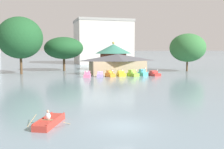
% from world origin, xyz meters
% --- Properties ---
extents(ground_plane, '(2000.00, 2000.00, 0.00)m').
position_xyz_m(ground_plane, '(0.00, 0.00, 0.00)').
color(ground_plane, gray).
extents(rowboat_with_rower, '(3.63, 4.04, 1.43)m').
position_xyz_m(rowboat_with_rower, '(-5.53, 1.92, 0.27)').
color(rowboat_with_rower, '#B7382D').
rests_on(rowboat_with_rower, ground).
extents(pedal_boat_pink, '(2.11, 3.15, 1.49)m').
position_xyz_m(pedal_boat_pink, '(3.82, 35.50, 0.52)').
color(pedal_boat_pink, pink).
rests_on(pedal_boat_pink, ground).
extents(pedal_boat_lavender, '(2.11, 3.04, 1.38)m').
position_xyz_m(pedal_boat_lavender, '(6.69, 35.46, 0.47)').
color(pedal_boat_lavender, '#B299D8').
rests_on(pedal_boat_lavender, ground).
extents(pedal_boat_orange, '(1.84, 2.73, 1.57)m').
position_xyz_m(pedal_boat_orange, '(8.85, 35.02, 0.55)').
color(pedal_boat_orange, orange).
rests_on(pedal_boat_orange, ground).
extents(pedal_boat_yellow, '(1.63, 2.56, 1.54)m').
position_xyz_m(pedal_boat_yellow, '(11.53, 35.39, 0.50)').
color(pedal_boat_yellow, yellow).
rests_on(pedal_boat_yellow, ground).
extents(pedal_boat_lime, '(2.20, 3.16, 1.60)m').
position_xyz_m(pedal_boat_lime, '(14.03, 34.56, 0.56)').
color(pedal_boat_lime, '#8CCC3F').
rests_on(pedal_boat_lime, ground).
extents(pedal_boat_cyan, '(1.92, 2.49, 1.87)m').
position_xyz_m(pedal_boat_cyan, '(16.80, 35.40, 0.60)').
color(pedal_boat_cyan, '#4CB7CC').
rests_on(pedal_boat_cyan, ground).
extents(pedal_boat_red, '(2.15, 3.09, 1.48)m').
position_xyz_m(pedal_boat_red, '(19.16, 34.25, 0.45)').
color(pedal_boat_red, red).
rests_on(pedal_boat_red, ground).
extents(boathouse, '(14.38, 6.25, 4.89)m').
position_xyz_m(boathouse, '(12.38, 40.71, 2.57)').
color(boathouse, tan).
rests_on(boathouse, ground).
extents(green_roof_pavilion, '(10.70, 10.70, 8.25)m').
position_xyz_m(green_roof_pavilion, '(15.00, 53.41, 4.38)').
color(green_roof_pavilion, brown).
rests_on(green_roof_pavilion, ground).
extents(shoreline_tree_tall_left, '(10.69, 10.69, 13.78)m').
position_xyz_m(shoreline_tree_tall_left, '(-10.41, 46.28, 8.78)').
color(shoreline_tree_tall_left, brown).
rests_on(shoreline_tree_tall_left, ground).
extents(shoreline_tree_mid, '(10.80, 10.80, 9.45)m').
position_xyz_m(shoreline_tree_mid, '(0.54, 53.21, 6.37)').
color(shoreline_tree_mid, brown).
rests_on(shoreline_tree_mid, ground).
extents(shoreline_tree_right, '(9.67, 9.67, 10.30)m').
position_xyz_m(shoreline_tree_right, '(32.76, 42.11, 6.45)').
color(shoreline_tree_right, brown).
rests_on(shoreline_tree_right, ground).
extents(background_building_block, '(23.13, 17.09, 18.39)m').
position_xyz_m(background_building_block, '(20.33, 87.42, 9.21)').
color(background_building_block, beige).
rests_on(background_building_block, ground).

